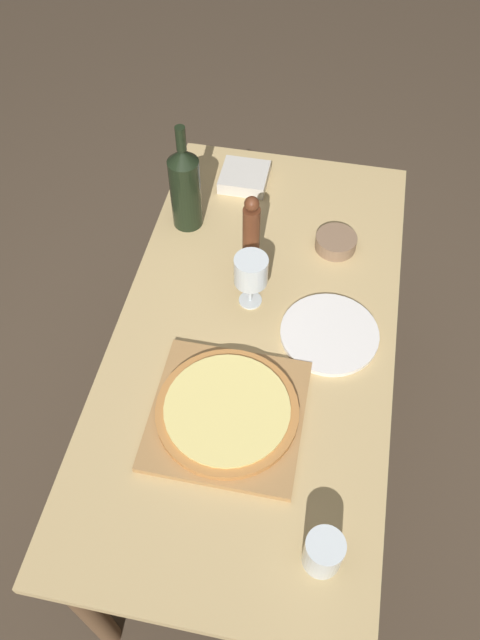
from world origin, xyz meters
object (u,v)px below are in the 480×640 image
Objects in this scene: small_bowl at (336,242)px; wine_glass at (251,272)px; pepper_mill at (251,235)px; pizza at (227,410)px; wine_bottle at (185,187)px.

wine_glass is at bearing -130.03° from small_bowl.
wine_glass is (0.02, -0.13, -0.00)m from pepper_mill.
pizza and small_bowl have the same top height.
pepper_mill is at bearing -153.20° from small_bowl.
pepper_mill is 2.13× the size of small_bowl.
pizza is at bearing -67.87° from wine_bottle.
wine_bottle reaches higher than pizza.
wine_glass is 0.33m from small_bowl.
pepper_mill is (0.21, -0.13, -0.02)m from wine_bottle.
wine_glass reaches higher than pizza.
pizza is at bearing -85.84° from pepper_mill.
pizza is 1.00× the size of wine_bottle.
wine_bottle is at bearing 177.81° from small_bowl.
pizza is at bearing -107.86° from small_bowl.
pizza is 2.85× the size of small_bowl.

